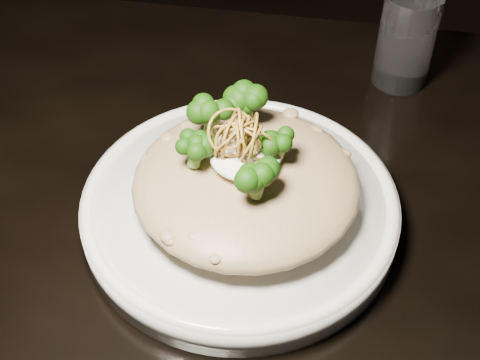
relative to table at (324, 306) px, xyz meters
The scene contains 7 objects.
table is the anchor object (origin of this frame).
plate 0.14m from the table, 162.91° to the left, with size 0.30×0.30×0.03m, color white.
risotto 0.16m from the table, 162.00° to the left, with size 0.21×0.21×0.05m, color brown.
broccoli 0.21m from the table, 161.02° to the left, with size 0.13×0.13×0.05m, color black, non-canonical shape.
cheese 0.19m from the table, 161.58° to the left, with size 0.06×0.06×0.02m, color white.
shallots 0.22m from the table, 162.82° to the left, with size 0.06×0.06×0.04m, color brown, non-canonical shape.
drinking_glass 0.32m from the table, 78.24° to the left, with size 0.06×0.06×0.11m, color white.
Camera 1 is at (-0.02, -0.39, 1.23)m, focal length 50.00 mm.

